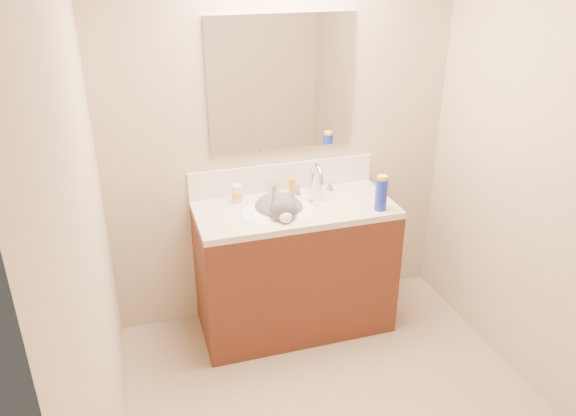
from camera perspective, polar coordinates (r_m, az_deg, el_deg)
room_shell at (r=2.29m, az=8.26°, el=4.50°), size 2.24×2.54×2.52m
vanity_cabinet at (r=3.59m, az=0.69°, el=-6.36°), size 1.20×0.55×0.82m
counter_slab at (r=3.38m, az=0.72°, el=-0.14°), size 1.20×0.55×0.04m
basin at (r=3.35m, az=-1.08°, el=-1.38°), size 0.45×0.36×0.14m
faucet at (r=3.51m, az=2.85°, el=2.71°), size 0.28×0.20×0.21m
cat at (r=3.36m, az=-0.81°, el=-0.40°), size 0.36×0.45×0.33m
backsplash at (r=3.57m, az=-0.55°, el=3.19°), size 1.20×0.02×0.18m
mirror at (r=3.39m, az=-0.60°, el=12.47°), size 0.90×0.02×0.80m
pill_bottle at (r=3.43m, az=-5.20°, el=1.48°), size 0.06×0.06×0.11m
pill_label at (r=3.43m, az=-5.20°, el=1.37°), size 0.07×0.07×0.04m
silver_jar at (r=3.53m, az=-1.44°, el=1.91°), size 0.06×0.06×0.06m
amber_bottle at (r=3.53m, az=0.44°, el=2.27°), size 0.04×0.04×0.10m
toothbrush at (r=3.43m, az=2.36°, el=0.68°), size 0.03×0.12×0.01m
toothbrush_head at (r=3.43m, az=2.36°, el=0.75°), size 0.02×0.04×0.02m
spray_can at (r=3.34m, az=9.44°, el=1.37°), size 0.07×0.07×0.20m
spray_cap at (r=3.30m, az=9.56°, el=2.96°), size 0.06×0.06×0.04m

